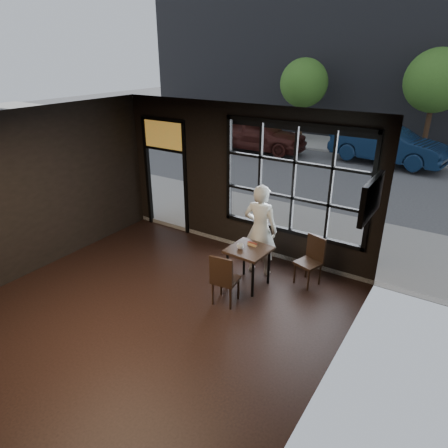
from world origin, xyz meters
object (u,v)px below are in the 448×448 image
Objects in this scene: man at (260,230)px; cafe_table at (248,267)px; navy_car at (388,144)px; chair_near at (226,278)px.

cafe_table is at bearing 88.84° from man.
navy_car is (0.29, 9.92, -0.12)m from man.
cafe_table is 10.50m from navy_car.
cafe_table is at bearing -173.02° from navy_car.
man reaches higher than cafe_table.
cafe_table is 0.80× the size of chair_near.
chair_near is 1.34m from man.
navy_car is at bearing -99.16° from chair_near.
man is at bearing 100.19° from cafe_table.
navy_car is at bearing -99.39° from man.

